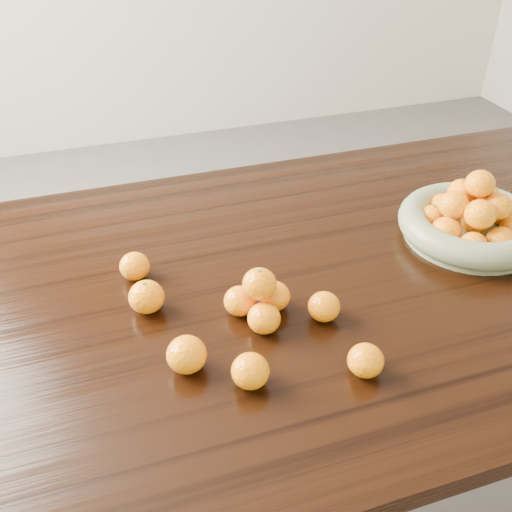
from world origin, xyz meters
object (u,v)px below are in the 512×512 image
object	(u,v)px
fruit_bowl	(472,221)
loose_orange_0	(147,297)
dining_table	(275,312)
orange_pyramid	(259,299)

from	to	relation	value
fruit_bowl	loose_orange_0	size ratio (longest dim) A/B	4.74
dining_table	fruit_bowl	distance (m)	0.47
dining_table	fruit_bowl	world-z (taller)	fruit_bowl
dining_table	orange_pyramid	distance (m)	0.18
dining_table	loose_orange_0	xyz separation A→B (m)	(-0.26, -0.01, 0.12)
fruit_bowl	orange_pyramid	size ratio (longest dim) A/B	2.54
loose_orange_0	orange_pyramid	bearing A→B (deg)	-23.36
fruit_bowl	loose_orange_0	distance (m)	0.71
orange_pyramid	dining_table	bearing A→B (deg)	54.94
fruit_bowl	orange_pyramid	world-z (taller)	fruit_bowl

